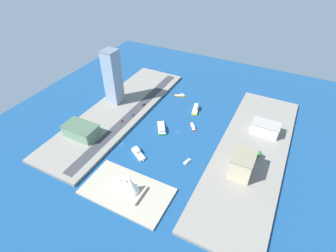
{
  "coord_description": "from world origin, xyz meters",
  "views": [
    {
      "loc": [
        -98.88,
        220.05,
        199.35
      ],
      "look_at": [
        11.6,
        3.91,
        6.35
      ],
      "focal_mm": 28.02,
      "sensor_mm": 36.0,
      "label": 1
    }
  ],
  "objects_px": {
    "office_block_beige": "(243,164)",
    "traffic_light_waterfront": "(151,98)",
    "tower_tall_glass": "(113,77)",
    "water_taxi_orange": "(180,96)",
    "ferry_yellow_fast": "(196,109)",
    "tugboat_red": "(193,127)",
    "opera_landmark": "(127,186)",
    "terminal_long_green": "(81,130)",
    "ferry_white_commuter": "(138,153)",
    "sailboat_small_white": "(187,161)",
    "suv_black": "(143,104)",
    "ferry_green_doubledeck": "(162,128)",
    "hatchback_blue": "(133,115)",
    "pickup_red": "(122,121)",
    "hotel_broad_white": "(265,128)"
  },
  "relations": [
    {
      "from": "office_block_beige",
      "to": "traffic_light_waterfront",
      "type": "distance_m",
      "value": 159.54
    },
    {
      "from": "tower_tall_glass",
      "to": "water_taxi_orange",
      "type": "bearing_deg",
      "value": -141.79
    },
    {
      "from": "ferry_yellow_fast",
      "to": "tugboat_red",
      "type": "bearing_deg",
      "value": 107.43
    },
    {
      "from": "tower_tall_glass",
      "to": "opera_landmark",
      "type": "height_order",
      "value": "tower_tall_glass"
    },
    {
      "from": "terminal_long_green",
      "to": "office_block_beige",
      "type": "bearing_deg",
      "value": -171.31
    },
    {
      "from": "ferry_white_commuter",
      "to": "office_block_beige",
      "type": "relative_size",
      "value": 0.78
    },
    {
      "from": "sailboat_small_white",
      "to": "suv_black",
      "type": "distance_m",
      "value": 114.19
    },
    {
      "from": "tugboat_red",
      "to": "ferry_white_commuter",
      "type": "xyz_separation_m",
      "value": [
        34.3,
        69.83,
        0.94
      ]
    },
    {
      "from": "ferry_green_doubledeck",
      "to": "hatchback_blue",
      "type": "distance_m",
      "value": 43.76
    },
    {
      "from": "hatchback_blue",
      "to": "pickup_red",
      "type": "height_order",
      "value": "hatchback_blue"
    },
    {
      "from": "sailboat_small_white",
      "to": "suv_black",
      "type": "xyz_separation_m",
      "value": [
        93.09,
        -66.05,
        3.59
      ]
    },
    {
      "from": "ferry_white_commuter",
      "to": "office_block_beige",
      "type": "distance_m",
      "value": 108.02
    },
    {
      "from": "opera_landmark",
      "to": "ferry_yellow_fast",
      "type": "bearing_deg",
      "value": -92.02
    },
    {
      "from": "ferry_green_doubledeck",
      "to": "opera_landmark",
      "type": "bearing_deg",
      "value": 99.42
    },
    {
      "from": "terminal_long_green",
      "to": "hotel_broad_white",
      "type": "bearing_deg",
      "value": -151.82
    },
    {
      "from": "ferry_yellow_fast",
      "to": "hatchback_blue",
      "type": "height_order",
      "value": "ferry_yellow_fast"
    },
    {
      "from": "ferry_white_commuter",
      "to": "office_block_beige",
      "type": "height_order",
      "value": "office_block_beige"
    },
    {
      "from": "opera_landmark",
      "to": "hatchback_blue",
      "type": "bearing_deg",
      "value": -59.2
    },
    {
      "from": "hotel_broad_white",
      "to": "terminal_long_green",
      "type": "relative_size",
      "value": 0.8
    },
    {
      "from": "suv_black",
      "to": "opera_landmark",
      "type": "relative_size",
      "value": 0.14
    },
    {
      "from": "hotel_broad_white",
      "to": "traffic_light_waterfront",
      "type": "bearing_deg",
      "value": 0.13
    },
    {
      "from": "ferry_yellow_fast",
      "to": "traffic_light_waterfront",
      "type": "xyz_separation_m",
      "value": [
        60.72,
        10.29,
        5.18
      ]
    },
    {
      "from": "hatchback_blue",
      "to": "suv_black",
      "type": "height_order",
      "value": "suv_black"
    },
    {
      "from": "ferry_green_doubledeck",
      "to": "office_block_beige",
      "type": "xyz_separation_m",
      "value": [
        -102.56,
        27.22,
        12.94
      ]
    },
    {
      "from": "opera_landmark",
      "to": "traffic_light_waterfront",
      "type": "bearing_deg",
      "value": -68.43
    },
    {
      "from": "ferry_yellow_fast",
      "to": "suv_black",
      "type": "xyz_separation_m",
      "value": [
        65.17,
        24.02,
        1.79
      ]
    },
    {
      "from": "ferry_white_commuter",
      "to": "suv_black",
      "type": "bearing_deg",
      "value": -62.52
    },
    {
      "from": "water_taxi_orange",
      "to": "hotel_broad_white",
      "type": "distance_m",
      "value": 127.62
    },
    {
      "from": "sailboat_small_white",
      "to": "terminal_long_green",
      "type": "xyz_separation_m",
      "value": [
        123.65,
        19.35,
        9.57
      ]
    },
    {
      "from": "water_taxi_orange",
      "to": "pickup_red",
      "type": "bearing_deg",
      "value": 67.8
    },
    {
      "from": "sailboat_small_white",
      "to": "office_block_beige",
      "type": "relative_size",
      "value": 0.37
    },
    {
      "from": "pickup_red",
      "to": "ferry_green_doubledeck",
      "type": "bearing_deg",
      "value": -165.68
    },
    {
      "from": "sailboat_small_white",
      "to": "hotel_broad_white",
      "type": "relative_size",
      "value": 0.33
    },
    {
      "from": "ferry_yellow_fast",
      "to": "office_block_beige",
      "type": "bearing_deg",
      "value": 134.68
    },
    {
      "from": "hatchback_blue",
      "to": "opera_landmark",
      "type": "xyz_separation_m",
      "value": [
        -59.34,
        99.53,
        5.3
      ]
    },
    {
      "from": "water_taxi_orange",
      "to": "ferry_yellow_fast",
      "type": "distance_m",
      "value": 40.38
    },
    {
      "from": "ferry_white_commuter",
      "to": "hatchback_blue",
      "type": "relative_size",
      "value": 4.29
    },
    {
      "from": "hotel_broad_white",
      "to": "opera_landmark",
      "type": "height_order",
      "value": "opera_landmark"
    },
    {
      "from": "sailboat_small_white",
      "to": "tower_tall_glass",
      "type": "relative_size",
      "value": 0.14
    },
    {
      "from": "water_taxi_orange",
      "to": "ferry_white_commuter",
      "type": "bearing_deg",
      "value": 94.2
    },
    {
      "from": "ferry_green_doubledeck",
      "to": "tower_tall_glass",
      "type": "distance_m",
      "value": 93.42
    },
    {
      "from": "sailboat_small_white",
      "to": "office_block_beige",
      "type": "height_order",
      "value": "office_block_beige"
    },
    {
      "from": "hotel_broad_white",
      "to": "hatchback_blue",
      "type": "bearing_deg",
      "value": 14.86
    },
    {
      "from": "tugboat_red",
      "to": "ferry_white_commuter",
      "type": "relative_size",
      "value": 0.68
    },
    {
      "from": "tower_tall_glass",
      "to": "traffic_light_waterfront",
      "type": "xyz_separation_m",
      "value": [
        -43.08,
        -22.16,
        -31.62
      ]
    },
    {
      "from": "ferry_white_commuter",
      "to": "hatchback_blue",
      "type": "distance_m",
      "value": 67.15
    },
    {
      "from": "hatchback_blue",
      "to": "traffic_light_waterfront",
      "type": "bearing_deg",
      "value": -95.51
    },
    {
      "from": "hatchback_blue",
      "to": "ferry_white_commuter",
      "type": "bearing_deg",
      "value": 127.74
    },
    {
      "from": "sailboat_small_white",
      "to": "opera_landmark",
      "type": "height_order",
      "value": "opera_landmark"
    },
    {
      "from": "water_taxi_orange",
      "to": "traffic_light_waterfront",
      "type": "bearing_deg",
      "value": 50.43
    }
  ]
}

